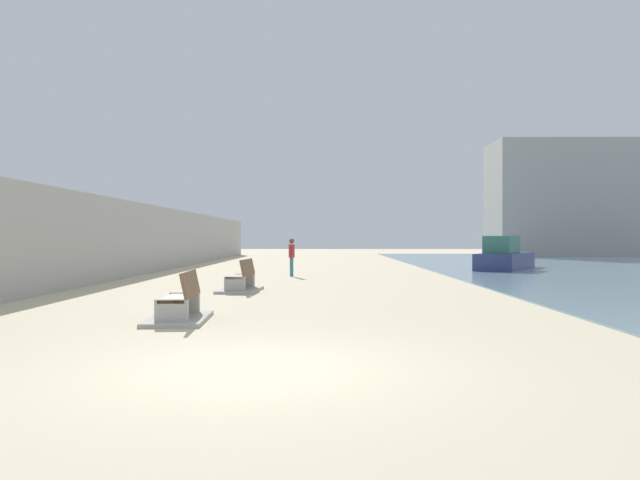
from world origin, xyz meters
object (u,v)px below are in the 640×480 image
Objects in this scene: bench_far at (241,284)px; person_walking at (292,255)px; bench_near at (180,309)px; boat_far_left at (505,257)px.

bench_far is 1.37× the size of person_walking.
bench_far is (0.30, 6.50, 0.00)m from bench_near.
bench_far is at bearing -133.62° from boat_far_left.
boat_far_left is at bearing 57.48° from bench_near.
bench_near and bench_far have the same top height.
person_walking is at bearing 83.84° from bench_near.
boat_far_left is (10.46, 5.19, -0.26)m from person_walking.
person_walking is at bearing -153.62° from boat_far_left.
bench_near is 6.51m from bench_far.
person_walking is 11.68m from boat_far_left.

